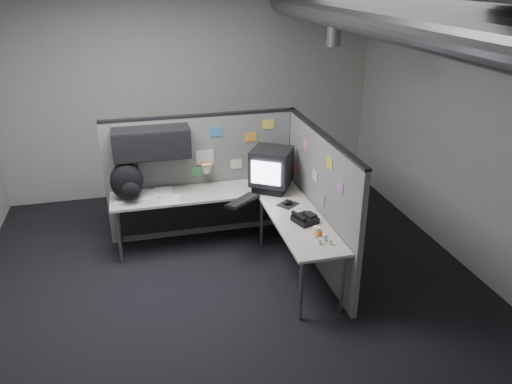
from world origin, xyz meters
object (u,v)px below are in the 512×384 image
object	(u,v)px
desk	(230,208)
phone	(305,219)
monitor	(271,169)
keyboard	(242,201)
backpack	(127,182)

from	to	relation	value
desk	phone	distance (m)	1.05
monitor	keyboard	xyz separation A→B (m)	(-0.44, -0.30, -0.25)
backpack	phone	bearing A→B (deg)	-22.97
desk	phone	xyz separation A→B (m)	(0.67, -0.79, 0.16)
monitor	phone	bearing A→B (deg)	-96.62
phone	monitor	bearing A→B (deg)	86.55
desk	keyboard	bearing A→B (deg)	-47.32
keyboard	backpack	distance (m)	1.38
monitor	desk	bearing A→B (deg)	-176.94
desk	phone	bearing A→B (deg)	-49.49
monitor	keyboard	distance (m)	0.59
desk	keyboard	world-z (taller)	keyboard
keyboard	phone	xyz separation A→B (m)	(0.55, -0.65, 0.02)
backpack	desk	bearing A→B (deg)	-6.00
desk	phone	size ratio (longest dim) A/B	7.69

